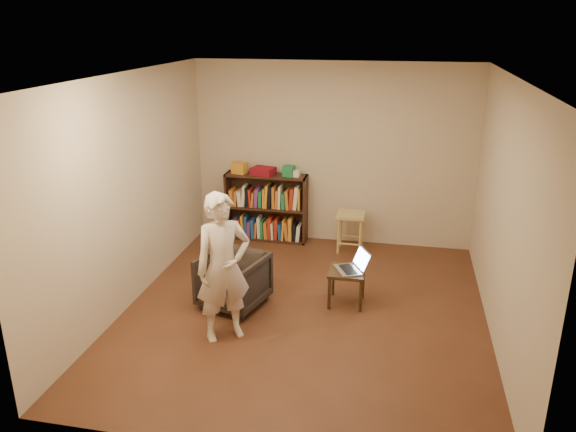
% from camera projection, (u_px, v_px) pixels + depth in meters
% --- Properties ---
extents(floor, '(4.50, 4.50, 0.00)m').
position_uv_depth(floor, '(304.00, 311.00, 6.34)').
color(floor, '#4A2818').
rests_on(floor, ground).
extents(ceiling, '(4.50, 4.50, 0.00)m').
position_uv_depth(ceiling, '(307.00, 76.00, 5.48)').
color(ceiling, silver).
rests_on(ceiling, wall_back).
extents(wall_back, '(4.00, 0.00, 4.00)m').
position_uv_depth(wall_back, '(333.00, 155.00, 7.99)').
color(wall_back, beige).
rests_on(wall_back, floor).
extents(wall_left, '(0.00, 4.50, 4.50)m').
position_uv_depth(wall_left, '(130.00, 191.00, 6.29)').
color(wall_left, beige).
rests_on(wall_left, floor).
extents(wall_right, '(0.00, 4.50, 4.50)m').
position_uv_depth(wall_right, '(505.00, 215.00, 5.53)').
color(wall_right, beige).
rests_on(wall_right, floor).
extents(bookshelf, '(1.20, 0.30, 1.00)m').
position_uv_depth(bookshelf, '(267.00, 211.00, 8.31)').
color(bookshelf, black).
rests_on(bookshelf, floor).
extents(box_yellow, '(0.23, 0.19, 0.16)m').
position_uv_depth(box_yellow, '(239.00, 168.00, 8.15)').
color(box_yellow, orange).
rests_on(box_yellow, bookshelf).
extents(red_cloth, '(0.37, 0.31, 0.11)m').
position_uv_depth(red_cloth, '(263.00, 171.00, 8.09)').
color(red_cloth, maroon).
rests_on(red_cloth, bookshelf).
extents(box_green, '(0.18, 0.18, 0.15)m').
position_uv_depth(box_green, '(289.00, 171.00, 8.00)').
color(box_green, '#207842').
rests_on(box_green, bookshelf).
extents(box_white, '(0.12, 0.12, 0.09)m').
position_uv_depth(box_white, '(296.00, 173.00, 8.00)').
color(box_white, white).
rests_on(box_white, bookshelf).
extents(stool, '(0.39, 0.39, 0.56)m').
position_uv_depth(stool, '(351.00, 221.00, 7.88)').
color(stool, tan).
rests_on(stool, floor).
extents(armchair, '(0.83, 0.85, 0.63)m').
position_uv_depth(armchair, '(233.00, 281.00, 6.38)').
color(armchair, '#2A231C').
rests_on(armchair, floor).
extents(side_table, '(0.41, 0.41, 0.42)m').
position_uv_depth(side_table, '(347.00, 276.00, 6.42)').
color(side_table, '#311D10').
rests_on(side_table, floor).
extents(laptop, '(0.45, 0.45, 0.24)m').
position_uv_depth(laptop, '(353.00, 266.00, 6.39)').
color(laptop, '#B8B8BD').
rests_on(laptop, side_table).
extents(person, '(0.68, 0.63, 1.56)m').
position_uv_depth(person, '(223.00, 268.00, 5.60)').
color(person, beige).
rests_on(person, floor).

